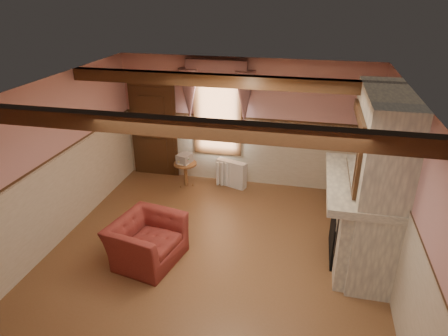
% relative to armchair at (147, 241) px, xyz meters
% --- Properties ---
extents(floor, '(5.50, 6.00, 0.01)m').
position_rel_armchair_xyz_m(floor, '(1.02, 0.22, -0.36)').
color(floor, brown).
rests_on(floor, ground).
extents(ceiling, '(5.50, 6.00, 0.01)m').
position_rel_armchair_xyz_m(ceiling, '(1.02, 0.22, 2.44)').
color(ceiling, silver).
rests_on(ceiling, wall_back).
extents(wall_back, '(5.50, 0.02, 2.80)m').
position_rel_armchair_xyz_m(wall_back, '(1.02, 3.22, 1.04)').
color(wall_back, tan).
rests_on(wall_back, floor).
extents(wall_left, '(0.02, 6.00, 2.80)m').
position_rel_armchair_xyz_m(wall_left, '(-1.73, 0.22, 1.04)').
color(wall_left, tan).
rests_on(wall_left, floor).
extents(wall_right, '(0.02, 6.00, 2.80)m').
position_rel_armchair_xyz_m(wall_right, '(3.77, 0.22, 1.04)').
color(wall_right, tan).
rests_on(wall_right, floor).
extents(wainscot, '(5.50, 6.00, 1.50)m').
position_rel_armchair_xyz_m(wainscot, '(1.02, 0.22, 0.39)').
color(wainscot, beige).
rests_on(wainscot, floor).
extents(chair_rail, '(5.50, 6.00, 0.08)m').
position_rel_armchair_xyz_m(chair_rail, '(1.02, 0.22, 1.14)').
color(chair_rail, black).
rests_on(chair_rail, wainscot).
extents(firebox, '(0.20, 0.95, 0.90)m').
position_rel_armchair_xyz_m(firebox, '(3.02, 0.82, 0.09)').
color(firebox, black).
rests_on(firebox, floor).
extents(armchair, '(1.18, 1.29, 0.73)m').
position_rel_armchair_xyz_m(armchair, '(0.00, 0.00, 0.00)').
color(armchair, maroon).
rests_on(armchair, floor).
extents(side_table, '(0.55, 0.55, 0.55)m').
position_rel_armchair_xyz_m(side_table, '(-0.21, 2.71, -0.09)').
color(side_table, brown).
rests_on(side_table, floor).
extents(book_stack, '(0.34, 0.38, 0.20)m').
position_rel_armchair_xyz_m(book_stack, '(-0.23, 2.73, 0.29)').
color(book_stack, '#B7AD8C').
rests_on(book_stack, side_table).
extents(radiator, '(0.72, 0.40, 0.60)m').
position_rel_armchair_xyz_m(radiator, '(0.79, 2.92, -0.06)').
color(radiator, silver).
rests_on(radiator, floor).
extents(bowl, '(0.38, 0.38, 0.09)m').
position_rel_armchair_xyz_m(bowl, '(3.26, 0.70, 1.10)').
color(bowl, brown).
rests_on(bowl, mantel).
extents(mantel_clock, '(0.14, 0.24, 0.20)m').
position_rel_armchair_xyz_m(mantel_clock, '(3.26, 1.46, 1.16)').
color(mantel_clock, '#32200D').
rests_on(mantel_clock, mantel).
extents(oil_lamp, '(0.11, 0.11, 0.28)m').
position_rel_armchair_xyz_m(oil_lamp, '(3.26, 1.40, 1.20)').
color(oil_lamp, '#BD8F35').
rests_on(oil_lamp, mantel).
extents(candle_red, '(0.06, 0.06, 0.16)m').
position_rel_armchair_xyz_m(candle_red, '(3.26, 0.40, 1.14)').
color(candle_red, maroon).
rests_on(candle_red, mantel).
extents(jar_yellow, '(0.06, 0.06, 0.12)m').
position_rel_armchair_xyz_m(jar_yellow, '(3.26, 0.18, 1.12)').
color(jar_yellow, yellow).
rests_on(jar_yellow, mantel).
extents(fireplace, '(0.85, 2.00, 2.80)m').
position_rel_armchair_xyz_m(fireplace, '(3.44, 0.82, 1.04)').
color(fireplace, gray).
rests_on(fireplace, floor).
extents(mantel, '(1.05, 2.05, 0.12)m').
position_rel_armchair_xyz_m(mantel, '(3.26, 0.82, 1.00)').
color(mantel, gray).
rests_on(mantel, fireplace).
extents(overmantel_mirror, '(0.06, 1.44, 1.04)m').
position_rel_armchair_xyz_m(overmantel_mirror, '(3.08, 0.82, 1.61)').
color(overmantel_mirror, silver).
rests_on(overmantel_mirror, fireplace).
extents(door, '(1.10, 0.10, 2.10)m').
position_rel_armchair_xyz_m(door, '(-1.08, 3.16, 0.69)').
color(door, black).
rests_on(door, floor).
extents(window, '(1.06, 0.08, 2.02)m').
position_rel_armchair_xyz_m(window, '(0.42, 3.19, 1.29)').
color(window, white).
rests_on(window, wall_back).
extents(window_drapes, '(1.30, 0.14, 1.40)m').
position_rel_armchair_xyz_m(window_drapes, '(0.42, 3.10, 1.89)').
color(window_drapes, gray).
rests_on(window_drapes, wall_back).
extents(ceiling_beam_front, '(5.50, 0.18, 0.20)m').
position_rel_armchair_xyz_m(ceiling_beam_front, '(1.02, -0.98, 2.34)').
color(ceiling_beam_front, black).
rests_on(ceiling_beam_front, ceiling).
extents(ceiling_beam_back, '(5.50, 0.18, 0.20)m').
position_rel_armchair_xyz_m(ceiling_beam_back, '(1.02, 1.42, 2.34)').
color(ceiling_beam_back, black).
rests_on(ceiling_beam_back, ceiling).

